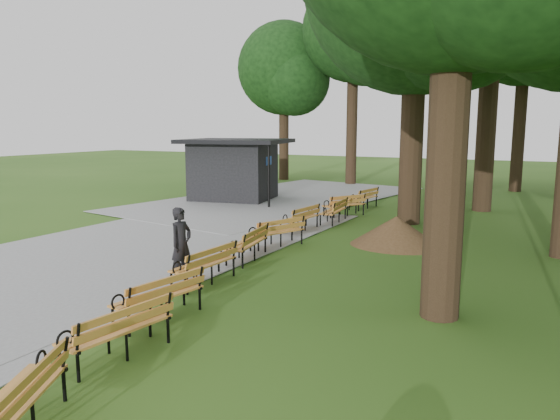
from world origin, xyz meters
The scene contains 17 objects.
ground centered at (0.00, 0.00, 0.00)m, with size 100.00×100.00×0.00m, color #305919.
path centered at (-4.00, 3.00, 0.03)m, with size 12.00×38.00×0.06m, color gray.
person centered at (-0.70, 1.00, 0.84)m, with size 0.61×0.40×1.67m, color black.
kiosk centered at (-6.63, 12.80, 1.44)m, with size 4.61×4.01×2.89m, color black, non-canonical shape.
lamp_post centered at (-5.11, 12.55, 2.10)m, with size 0.32×0.32×2.89m.
dirt_mound centered at (2.81, 6.62, 0.44)m, with size 2.27×2.27×0.88m, color #47301C.
bench_0 centered at (1.48, -4.92, 0.44)m, with size 1.90×0.64×0.88m, color orange, non-canonical shape.
bench_1 centered at (0.99, -2.80, 0.44)m, with size 1.90×0.64×0.88m, color orange, non-canonical shape.
bench_2 centered at (0.51, -1.27, 0.44)m, with size 1.90×0.64×0.88m, color orange, non-canonical shape.
bench_3 centered at (-0.05, 0.96, 0.44)m, with size 1.90×0.64×0.88m, color orange, non-canonical shape.
bench_4 centered at (-0.25, 3.18, 0.44)m, with size 1.90×0.64×0.88m, color orange, non-canonical shape.
bench_5 centered at (-0.27, 4.88, 0.44)m, with size 1.90×0.64×0.88m, color orange, non-canonical shape.
bench_6 centered at (-0.62, 7.28, 0.44)m, with size 1.90×0.64×0.88m, color orange, non-canonical shape.
bench_7 centered at (-0.16, 9.21, 0.44)m, with size 1.90×0.64×0.88m, color orange, non-canonical shape.
bench_8 centered at (-0.33, 10.78, 0.44)m, with size 1.90×0.64×0.88m, color orange, non-canonical shape.
bench_9 centered at (-0.30, 13.09, 0.44)m, with size 1.90×0.64×0.88m, color orange, non-canonical shape.
tree_backdrop centered at (6.62, 22.41, 8.21)m, with size 38.01×8.63×16.41m, color black, non-canonical shape.
Camera 1 is at (6.63, -8.44, 3.49)m, focal length 33.76 mm.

